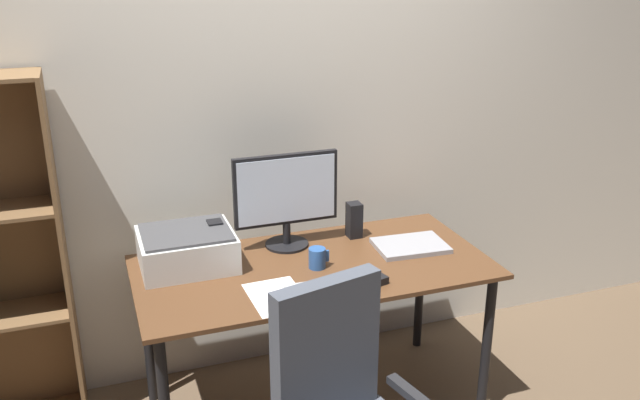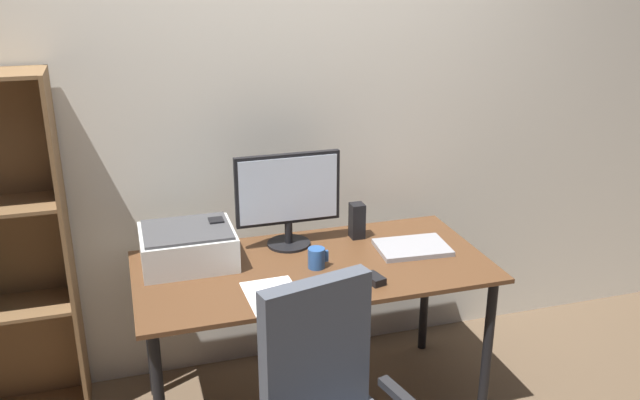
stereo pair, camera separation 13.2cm
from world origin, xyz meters
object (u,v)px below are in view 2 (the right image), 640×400
at_px(printer, 188,246).
at_px(speaker_left, 217,237).
at_px(speaker_right, 357,221).
at_px(mouse, 374,279).
at_px(keyboard, 319,287).
at_px(coffee_mug, 317,258).
at_px(monitor, 288,194).
at_px(laptop, 412,247).
at_px(desk, 313,281).

bearing_deg(printer, speaker_left, 20.29).
bearing_deg(speaker_right, mouse, -101.01).
height_order(speaker_left, speaker_right, same).
xyz_separation_m(mouse, speaker_right, (0.09, 0.46, 0.07)).
bearing_deg(keyboard, coffee_mug, 76.71).
relative_size(monitor, speaker_right, 2.84).
height_order(coffee_mug, printer, printer).
distance_m(monitor, laptop, 0.62).
bearing_deg(mouse, keyboard, 164.10).
relative_size(mouse, laptop, 0.30).
distance_m(laptop, printer, 1.01).
xyz_separation_m(desk, speaker_left, (-0.38, 0.23, 0.17)).
height_order(coffee_mug, laptop, coffee_mug).
bearing_deg(laptop, speaker_right, 136.92).
relative_size(speaker_left, speaker_right, 1.00).
bearing_deg(speaker_right, coffee_mug, -136.94).
distance_m(mouse, speaker_right, 0.48).
bearing_deg(keyboard, laptop, 26.14).
height_order(mouse, printer, printer).
height_order(desk, mouse, mouse).
bearing_deg(speaker_left, monitor, 1.37).
height_order(mouse, coffee_mug, coffee_mug).
height_order(keyboard, mouse, mouse).
xyz_separation_m(monitor, speaker_left, (-0.33, -0.01, -0.16)).
bearing_deg(mouse, speaker_left, 127.13).
bearing_deg(laptop, mouse, -134.31).
height_order(monitor, speaker_right, monitor).
distance_m(desk, keyboard, 0.25).
height_order(keyboard, speaker_left, speaker_left).
bearing_deg(speaker_left, desk, -30.97).
height_order(desk, keyboard, keyboard).
relative_size(desk, keyboard, 5.29).
bearing_deg(speaker_right, desk, -141.31).
bearing_deg(mouse, coffee_mug, 118.46).
bearing_deg(monitor, desk, -78.59).
xyz_separation_m(monitor, mouse, (0.24, -0.47, -0.23)).
bearing_deg(coffee_mug, laptop, 6.07).
distance_m(mouse, coffee_mug, 0.28).
distance_m(monitor, keyboard, 0.52).
xyz_separation_m(monitor, speaker_right, (0.33, -0.01, -0.16)).
distance_m(coffee_mug, speaker_right, 0.38).
relative_size(coffee_mug, speaker_right, 0.53).
xyz_separation_m(desk, printer, (-0.51, 0.18, 0.16)).
distance_m(keyboard, printer, 0.63).
relative_size(laptop, speaker_right, 1.88).
bearing_deg(speaker_left, coffee_mug, -33.79).
xyz_separation_m(speaker_left, speaker_right, (0.66, 0.00, 0.00)).
height_order(laptop, speaker_left, speaker_left).
xyz_separation_m(keyboard, mouse, (0.24, -0.01, 0.01)).
bearing_deg(monitor, laptop, -22.36).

